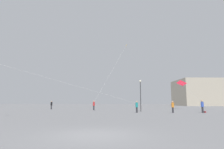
% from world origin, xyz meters
% --- Properties ---
extents(ground_plane, '(300.00, 300.00, 0.00)m').
position_xyz_m(ground_plane, '(0.00, 0.00, 0.00)').
color(ground_plane, slate).
extents(person_in_blue, '(0.38, 0.38, 1.75)m').
position_xyz_m(person_in_blue, '(12.47, 18.22, 0.96)').
color(person_in_blue, '#2D2D33').
rests_on(person_in_blue, ground_plane).
extents(person_in_orange, '(0.35, 0.35, 1.62)m').
position_xyz_m(person_in_orange, '(8.42, 18.10, 0.89)').
color(person_in_orange, '#2D2D33').
rests_on(person_in_orange, ground_plane).
extents(person_in_red, '(0.38, 0.38, 1.73)m').
position_xyz_m(person_in_red, '(-3.59, 26.32, 0.95)').
color(person_in_red, '#2D2D33').
rests_on(person_in_red, ground_plane).
extents(person_in_teal, '(0.35, 0.35, 1.62)m').
position_xyz_m(person_in_teal, '(3.52, 18.40, 0.89)').
color(person_in_teal, '#2D2D33').
rests_on(person_in_teal, ground_plane).
extents(person_in_black, '(0.37, 0.37, 1.71)m').
position_xyz_m(person_in_black, '(-12.81, 30.09, 0.93)').
color(person_in_black, '#2D2D33').
rests_on(person_in_black, ground_plane).
extents(kite_crimson_delta, '(2.55, 13.71, 4.60)m').
position_xyz_m(kite_crimson_delta, '(14.07, 31.23, 5.33)').
color(kite_crimson_delta, red).
extents(kite_amber_diamond, '(6.73, 10.00, 14.10)m').
position_xyz_m(kite_amber_diamond, '(2.51, 35.43, 14.45)').
color(kite_amber_diamond, yellow).
extents(kite_magenta_delta, '(15.15, 10.60, 4.24)m').
position_xyz_m(kite_magenta_delta, '(-10.33, 8.80, 5.05)').
color(kite_magenta_delta, '#D12899').
extents(building_left_hall, '(20.43, 18.05, 10.70)m').
position_xyz_m(building_left_hall, '(35.00, 72.68, 5.35)').
color(building_left_hall, '#B2A893').
rests_on(building_left_hall, ground_plane).
extents(lamppost_east, '(0.36, 0.36, 4.95)m').
position_xyz_m(lamppost_east, '(4.46, 21.82, 3.33)').
color(lamppost_east, '#2D2D30').
rests_on(lamppost_east, ground_plane).
extents(handbag_beside_flyer, '(0.19, 0.34, 0.24)m').
position_xyz_m(handbag_beside_flyer, '(12.82, 18.32, 0.12)').
color(handbag_beside_flyer, maroon).
rests_on(handbag_beside_flyer, ground_plane).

